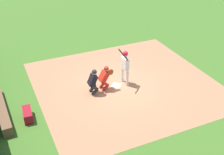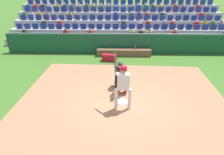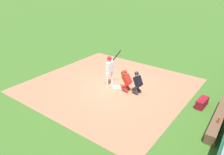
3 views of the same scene
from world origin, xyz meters
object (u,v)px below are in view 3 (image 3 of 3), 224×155
object	(u,v)px
batter_at_plate	(110,68)
equipment_duffel_bag	(202,103)
water_bottle_on_bench	(219,120)
dugout_bench	(219,118)
catcher_crouching	(126,79)
home_plate_umpire	(137,82)
home_plate_marker	(116,87)

from	to	relation	value
batter_at_plate	equipment_duffel_bag	size ratio (longest dim) A/B	2.48
water_bottle_on_bench	dugout_bench	bearing A→B (deg)	4.64
batter_at_plate	water_bottle_on_bench	distance (m)	6.16
catcher_crouching	batter_at_plate	bearing A→B (deg)	89.60
home_plate_umpire	batter_at_plate	bearing A→B (deg)	92.64
home_plate_marker	catcher_crouching	bearing A→B (deg)	-90.67
home_plate_umpire	water_bottle_on_bench	size ratio (longest dim) A/B	4.63
home_plate_umpire	equipment_duffel_bag	size ratio (longest dim) A/B	1.46
dugout_bench	equipment_duffel_bag	world-z (taller)	dugout_bench
home_plate_umpire	dugout_bench	size ratio (longest dim) A/B	0.37
home_plate_marker	water_bottle_on_bench	size ratio (longest dim) A/B	1.58
batter_at_plate	equipment_duffel_bag	world-z (taller)	batter_at_plate
home_plate_marker	dugout_bench	bearing A→B (deg)	-92.61
catcher_crouching	dugout_bench	size ratio (longest dim) A/B	0.36
batter_at_plate	home_plate_marker	bearing A→B (deg)	-90.04
home_plate_umpire	catcher_crouching	bearing A→B (deg)	97.84
home_plate_umpire	equipment_duffel_bag	world-z (taller)	home_plate_umpire
home_plate_umpire	water_bottle_on_bench	distance (m)	4.43
home_plate_marker	dugout_bench	world-z (taller)	dugout_bench
home_plate_marker	dugout_bench	distance (m)	5.53
home_plate_marker	dugout_bench	xyz separation A→B (m)	(-0.25, -5.52, 0.20)
catcher_crouching	equipment_duffel_bag	bearing A→B (deg)	-80.34
home_plate_marker	home_plate_umpire	xyz separation A→B (m)	(0.08, -1.29, 0.69)
catcher_crouching	dugout_bench	xyz separation A→B (m)	(-0.24, -4.88, -0.48)
equipment_duffel_bag	home_plate_marker	bearing A→B (deg)	104.59
home_plate_umpire	dugout_bench	world-z (taller)	home_plate_umpire
home_plate_marker	home_plate_umpire	bearing A→B (deg)	-86.39
home_plate_marker	catcher_crouching	size ratio (longest dim) A/B	0.35
water_bottle_on_bench	equipment_duffel_bag	size ratio (longest dim) A/B	0.32
water_bottle_on_bench	home_plate_umpire	bearing A→B (deg)	75.93
dugout_bench	home_plate_umpire	bearing A→B (deg)	85.51
home_plate_umpire	dugout_bench	distance (m)	4.28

